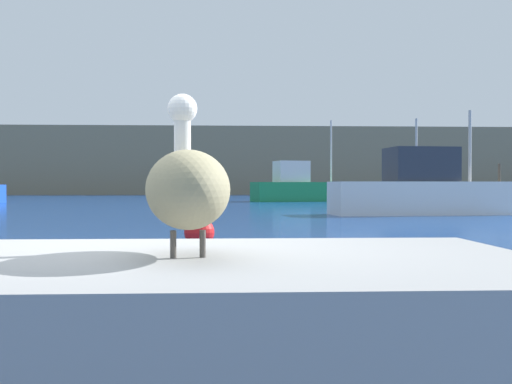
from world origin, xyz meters
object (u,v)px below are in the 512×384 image
fishing_boat_white (420,190)px  fishing_boat_red (439,186)px  mooring_buoy (199,232)px  fishing_boat_green (301,188)px  pelican (187,186)px

fishing_boat_white → fishing_boat_red: bearing=62.0°
fishing_boat_white → mooring_buoy: bearing=-128.3°
fishing_boat_red → fishing_boat_white: (-4.10, -9.73, -0.13)m
fishing_boat_green → mooring_buoy: (-5.62, -30.83, -0.66)m
pelican → fishing_boat_white: 21.80m
pelican → fishing_boat_red: fishing_boat_red is taller
fishing_boat_red → mooring_buoy: 24.87m
fishing_boat_green → fishing_boat_white: size_ratio=1.04×
mooring_buoy → fishing_boat_white: bearing=56.8°
fishing_boat_red → fishing_boat_white: 10.56m
fishing_boat_red → mooring_buoy: size_ratio=8.89×
fishing_boat_green → mooring_buoy: size_ratio=12.95×
mooring_buoy → fishing_boat_red: bearing=61.2°
fishing_boat_red → fishing_boat_green: bearing=-71.7°
fishing_boat_white → mooring_buoy: size_ratio=12.42×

